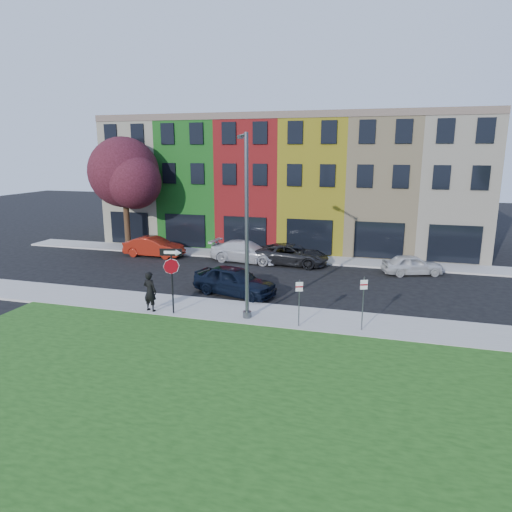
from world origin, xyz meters
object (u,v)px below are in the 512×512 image
(stop_sign, at_px, (171,268))
(sedan_near, at_px, (235,281))
(street_lamp, at_px, (246,227))
(man, at_px, (150,291))

(stop_sign, xyz_separation_m, sedan_near, (1.81, 3.87, -1.56))
(street_lamp, bearing_deg, stop_sign, 165.04)
(stop_sign, xyz_separation_m, man, (-1.21, 0.02, -1.27))
(sedan_near, bearing_deg, stop_sign, 171.21)
(man, bearing_deg, street_lamp, -161.63)
(man, bearing_deg, sedan_near, -116.80)
(stop_sign, distance_m, street_lamp, 4.06)
(man, xyz_separation_m, street_lamp, (4.70, 0.58, 3.25))
(stop_sign, distance_m, sedan_near, 4.55)
(sedan_near, distance_m, street_lamp, 5.11)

